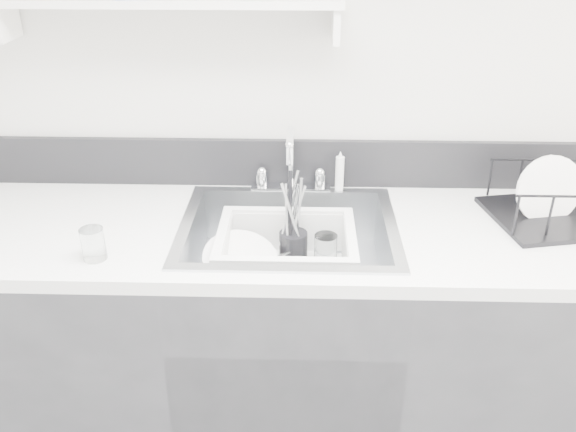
{
  "coord_description": "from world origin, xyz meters",
  "views": [
    {
      "loc": [
        0.05,
        -0.39,
        1.77
      ],
      "look_at": [
        0.0,
        1.14,
        0.98
      ],
      "focal_mm": 38.0,
      "sensor_mm": 36.0,
      "label": 1
    }
  ],
  "objects_px": {
    "dish_rack": "(565,196)",
    "counter_run": "(288,349)",
    "sink": "(288,253)",
    "wash_tub": "(286,255)"
  },
  "relations": [
    {
      "from": "counter_run",
      "to": "sink",
      "type": "xyz_separation_m",
      "value": [
        0.0,
        0.0,
        0.37
      ]
    },
    {
      "from": "wash_tub",
      "to": "dish_rack",
      "type": "xyz_separation_m",
      "value": [
        0.83,
        0.1,
        0.16
      ]
    },
    {
      "from": "wash_tub",
      "to": "counter_run",
      "type": "bearing_deg",
      "value": 71.13
    },
    {
      "from": "sink",
      "to": "dish_rack",
      "type": "height_order",
      "value": "dish_rack"
    },
    {
      "from": "counter_run",
      "to": "dish_rack",
      "type": "bearing_deg",
      "value": 5.47
    },
    {
      "from": "counter_run",
      "to": "dish_rack",
      "type": "distance_m",
      "value": 0.98
    },
    {
      "from": "wash_tub",
      "to": "dish_rack",
      "type": "distance_m",
      "value": 0.85
    },
    {
      "from": "sink",
      "to": "counter_run",
      "type": "bearing_deg",
      "value": 0.0
    },
    {
      "from": "counter_run",
      "to": "sink",
      "type": "bearing_deg",
      "value": 0.0
    },
    {
      "from": "dish_rack",
      "to": "counter_run",
      "type": "bearing_deg",
      "value": 174.37
    }
  ]
}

